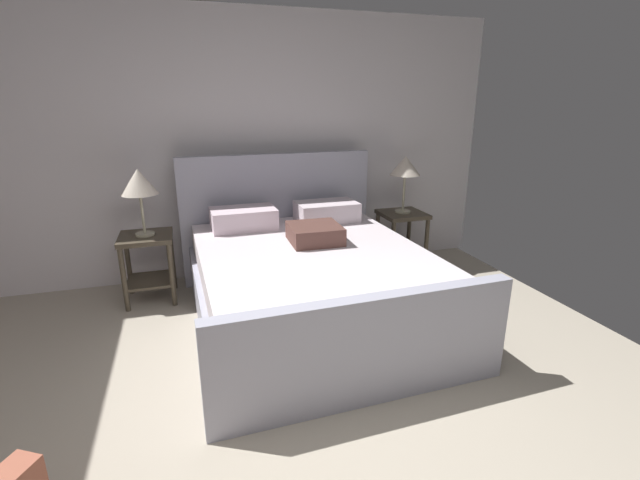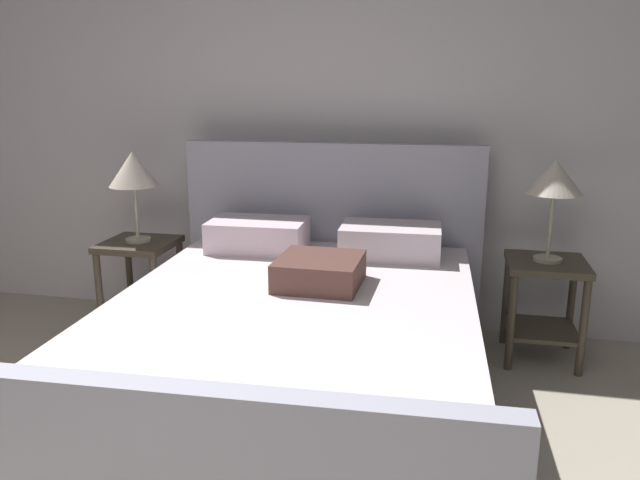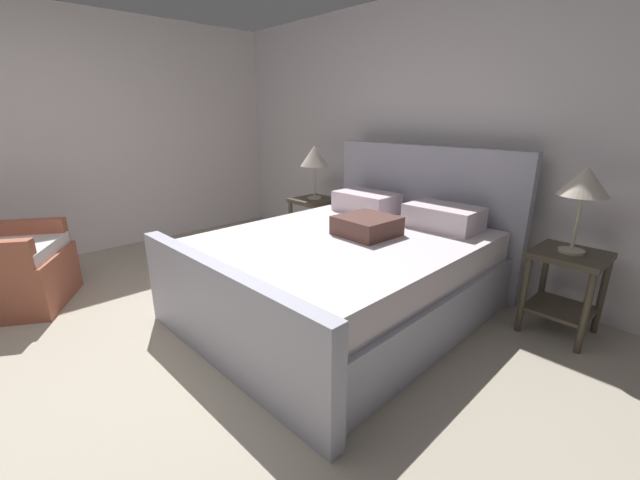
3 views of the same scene
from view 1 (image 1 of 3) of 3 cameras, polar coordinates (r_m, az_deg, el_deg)
The scene contains 6 objects.
wall_back at distance 4.48m, azimuth -10.63°, elevation 11.54°, with size 5.25×0.12×2.52m, color silver.
bed at distance 3.56m, azimuth -1.48°, elevation -4.93°, with size 1.93×2.28×1.23m.
nightstand_right at distance 4.72m, azimuth 10.46°, elevation 1.20°, with size 0.44×0.44×0.60m.
table_lamp_right at distance 4.58m, azimuth 10.92°, elevation 9.19°, with size 0.30×0.30×0.58m.
nightstand_left at distance 4.16m, azimuth -21.26°, elevation -2.01°, with size 0.44×0.44×0.60m.
table_lamp_left at distance 4.00m, azimuth -22.28°, elevation 6.76°, with size 0.30×0.30×0.57m.
Camera 1 is at (-0.51, -1.27, 1.71)m, focal length 24.88 mm.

